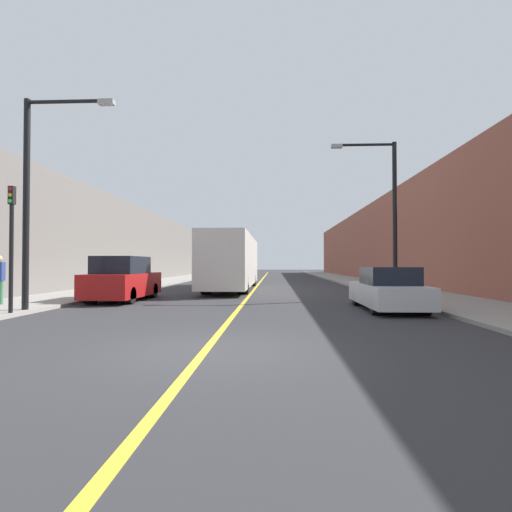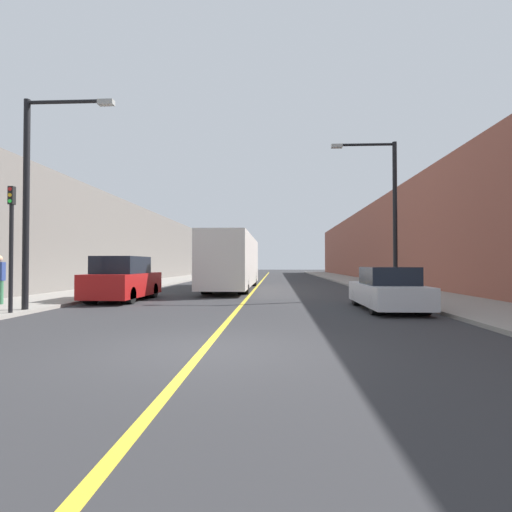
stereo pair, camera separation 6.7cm
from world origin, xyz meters
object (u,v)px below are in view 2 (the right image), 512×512
Objects in this scene: street_lamp_left at (35,186)px; car_right_near at (387,291)px; street_lamp_right at (388,206)px; bus at (233,261)px; parked_suv_left at (123,280)px; traffic_light at (11,243)px.

car_right_near is at bearing 7.24° from street_lamp_left.
street_lamp_right reaches higher than car_right_near.
bus is 2.70× the size of parked_suv_left.
bus reaches higher than parked_suv_left.
parked_suv_left is 0.70× the size of street_lamp_left.
car_right_near is at bearing -15.77° from parked_suv_left.
car_right_near is 0.67× the size of street_lamp_left.
parked_suv_left is 1.24× the size of traffic_light.
bus is 2.81× the size of car_right_near.
parked_suv_left is 10.80m from car_right_near.
street_lamp_left is (-11.57, -1.47, 3.42)m from car_right_near.
street_lamp_left is 1.79× the size of traffic_light.
street_lamp_right is (1.28, 4.44, 3.53)m from car_right_near.
traffic_light reaches higher than car_right_near.
street_lamp_left is at bearing -112.73° from bus.
bus is 1.82× the size of street_lamp_right.
bus is at bearing 67.27° from street_lamp_left.
car_right_near is (6.47, -10.70, -1.08)m from bus.
parked_suv_left reaches higher than car_right_near.
street_lamp_right is (11.67, 1.51, 3.32)m from parked_suv_left.
street_lamp_right is at bearing -38.91° from bus.
parked_suv_left is at bearing -116.74° from bus.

